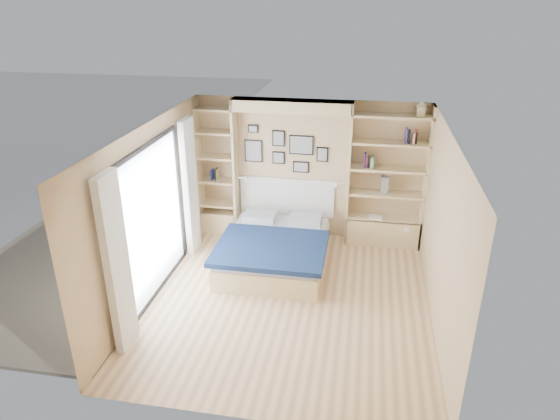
# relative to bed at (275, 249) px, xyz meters

# --- Properties ---
(ground) EXTENTS (4.50, 4.50, 0.00)m
(ground) POSITION_rel_bed_xyz_m (0.40, -1.03, -0.27)
(ground) COLOR #E2B680
(ground) RESTS_ON ground
(room_shell) EXTENTS (4.50, 4.50, 4.50)m
(room_shell) POSITION_rel_bed_xyz_m (0.01, 0.49, 0.80)
(room_shell) COLOR tan
(room_shell) RESTS_ON ground
(bed) EXTENTS (1.71, 2.27, 1.07)m
(bed) POSITION_rel_bed_xyz_m (0.00, 0.00, 0.00)
(bed) COLOR beige
(bed) RESTS_ON ground
(photo_gallery) EXTENTS (1.48, 0.02, 0.82)m
(photo_gallery) POSITION_rel_bed_xyz_m (-0.06, 1.19, 1.33)
(photo_gallery) COLOR black
(photo_gallery) RESTS_ON ground
(reading_lamps) EXTENTS (1.92, 0.12, 0.15)m
(reading_lamps) POSITION_rel_bed_xyz_m (0.10, 0.97, 0.83)
(reading_lamps) COLOR silver
(reading_lamps) RESTS_ON ground
(shelf_decor) EXTENTS (3.62, 0.23, 2.03)m
(shelf_decor) POSITION_rel_bed_xyz_m (1.49, 1.04, 1.41)
(shelf_decor) COLOR #A51E1E
(shelf_decor) RESTS_ON ground
(deck) EXTENTS (3.20, 4.00, 0.05)m
(deck) POSITION_rel_bed_xyz_m (-3.20, -1.03, -0.27)
(deck) COLOR #6C6150
(deck) RESTS_ON ground
(deck_chair) EXTENTS (0.74, 0.88, 0.77)m
(deck_chair) POSITION_rel_bed_xyz_m (-2.39, -0.36, 0.09)
(deck_chair) COLOR tan
(deck_chair) RESTS_ON ground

